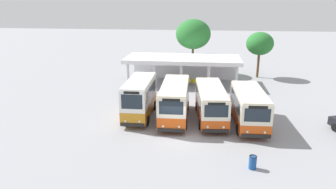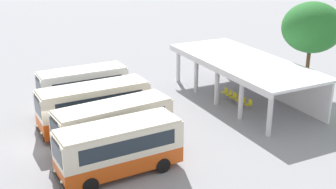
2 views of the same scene
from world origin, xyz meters
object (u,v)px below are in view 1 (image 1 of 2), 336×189
city_bus_second_in_row (175,100)px  waiting_chair_far_end_seat (199,81)px  waiting_chair_middle_seat (184,81)px  waiting_chair_second_from_end (179,81)px  city_bus_fourth_amber (249,106)px  city_bus_middle_cream (211,102)px  litter_bin_apron (253,162)px  city_bus_nearest_orange (140,97)px  waiting_chair_end_by_column (174,81)px  waiting_chair_fourth_seat (189,81)px  waiting_chair_fifth_seat (194,82)px

city_bus_second_in_row → waiting_chair_far_end_seat: (1.91, 11.82, -1.28)m
city_bus_second_in_row → waiting_chair_middle_seat: 11.75m
waiting_chair_second_from_end → waiting_chair_middle_seat: size_ratio=1.00×
waiting_chair_second_from_end → waiting_chair_far_end_seat: 2.52m
city_bus_fourth_amber → waiting_chair_second_from_end: (-7.04, 12.27, -1.17)m
city_bus_middle_cream → litter_bin_apron: (2.62, -8.32, -1.21)m
city_bus_nearest_orange → city_bus_fourth_amber: size_ratio=0.92×
city_bus_nearest_orange → litter_bin_apron: 12.34m
waiting_chair_end_by_column → waiting_chair_middle_seat: (1.26, 0.00, 0.00)m
city_bus_second_in_row → litter_bin_apron: bearing=-54.2°
waiting_chair_end_by_column → waiting_chair_second_from_end: (0.63, 0.01, 0.00)m
city_bus_nearest_orange → city_bus_fourth_amber: (9.64, -0.77, -0.22)m
waiting_chair_fourth_seat → city_bus_nearest_orange: bearing=-108.5°
city_bus_middle_cream → waiting_chair_second_from_end: bearing=108.5°
city_bus_nearest_orange → city_bus_middle_cream: bearing=0.5°
waiting_chair_second_from_end → litter_bin_apron: litter_bin_apron is taller
waiting_chair_middle_seat → litter_bin_apron: litter_bin_apron is taller
city_bus_fourth_amber → litter_bin_apron: size_ratio=8.04×
waiting_chair_fifth_seat → waiting_chair_second_from_end: bearing=179.4°
city_bus_nearest_orange → city_bus_second_in_row: bearing=-3.3°
waiting_chair_end_by_column → waiting_chair_far_end_seat: bearing=2.7°
waiting_chair_fourth_seat → litter_bin_apron: (5.19, -19.81, -0.07)m
city_bus_nearest_orange → waiting_chair_end_by_column: (1.97, 11.49, -1.40)m
waiting_chair_middle_seat → waiting_chair_second_from_end: bearing=179.1°
waiting_chair_fourth_seat → city_bus_middle_cream: bearing=-77.4°
waiting_chair_middle_seat → litter_bin_apron: size_ratio=0.96×
waiting_chair_end_by_column → city_bus_second_in_row: bearing=-83.9°
waiting_chair_fifth_seat → waiting_chair_far_end_seat: (0.63, 0.16, 0.00)m
city_bus_fourth_amber → waiting_chair_fourth_seat: city_bus_fourth_amber is taller
city_bus_fourth_amber → city_bus_second_in_row: bearing=174.8°
city_bus_fourth_amber → waiting_chair_end_by_column: 14.51m
litter_bin_apron → waiting_chair_far_end_seat: bearing=101.2°
city_bus_middle_cream → litter_bin_apron: bearing=-72.5°
city_bus_second_in_row → waiting_chair_second_from_end: city_bus_second_in_row is taller
waiting_chair_end_by_column → waiting_chair_second_from_end: 0.63m
city_bus_nearest_orange → city_bus_middle_cream: size_ratio=0.86×
waiting_chair_middle_seat → waiting_chair_far_end_seat: same height
city_bus_middle_cream → waiting_chair_far_end_seat: (-1.31, 11.58, -1.15)m
city_bus_nearest_orange → waiting_chair_far_end_seat: city_bus_nearest_orange is taller
waiting_chair_far_end_seat → waiting_chair_middle_seat: bearing=-175.6°
waiting_chair_middle_seat → city_bus_middle_cream: bearing=-74.4°
waiting_chair_second_from_end → waiting_chair_middle_seat: 0.63m
waiting_chair_far_end_seat → waiting_chair_fifth_seat: bearing=-166.1°
city_bus_second_in_row → waiting_chair_middle_seat: (0.02, 11.68, -1.28)m
waiting_chair_fourth_seat → waiting_chair_fifth_seat: size_ratio=1.00×
waiting_chair_end_by_column → waiting_chair_fifth_seat: 2.52m
waiting_chair_fifth_seat → litter_bin_apron: (4.56, -19.74, -0.07)m
city_bus_nearest_orange → waiting_chair_middle_seat: city_bus_nearest_orange is taller
waiting_chair_fourth_seat → waiting_chair_far_end_seat: same height
waiting_chair_second_from_end → waiting_chair_far_end_seat: bearing=3.1°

